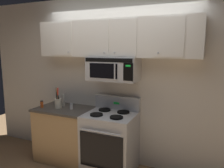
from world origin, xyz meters
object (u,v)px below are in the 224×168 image
stove_range (110,141)px  spice_jar (42,104)px  utensil_crock_cream (58,102)px  pepper_mill (63,100)px  over_range_microwave (113,69)px  salt_shaker (71,106)px

stove_range → spice_jar: stove_range is taller
utensil_crock_cream → pepper_mill: 0.15m
over_range_microwave → utensil_crock_cream: bearing=-170.1°
utensil_crock_cream → salt_shaker: utensil_crock_cream is taller
stove_range → salt_shaker: (-0.69, -0.01, 0.48)m
salt_shaker → pepper_mill: bearing=154.4°
pepper_mill → spice_jar: pepper_mill is taller
salt_shaker → pepper_mill: size_ratio=0.49×
stove_range → over_range_microwave: bearing=90.1°
salt_shaker → spice_jar: bearing=-167.6°
over_range_microwave → utensil_crock_cream: over_range_microwave is taller
stove_range → utensil_crock_cream: (-0.93, -0.04, 0.53)m
utensil_crock_cream → over_range_microwave: bearing=9.9°
over_range_microwave → pepper_mill: over_range_microwave is taller
stove_range → pepper_mill: size_ratio=5.40×
spice_jar → pepper_mill: bearing=39.8°
pepper_mill → spice_jar: (-0.27, -0.23, -0.04)m
over_range_microwave → salt_shaker: over_range_microwave is taller
salt_shaker → spice_jar: 0.52m
salt_shaker → spice_jar: (-0.51, -0.11, 0.01)m
stove_range → pepper_mill: (-0.93, 0.10, 0.54)m
stove_range → spice_jar: 1.30m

